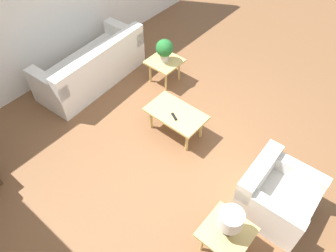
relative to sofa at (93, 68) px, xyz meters
name	(u,v)px	position (x,y,z in m)	size (l,w,h in m)	color
ground_plane	(185,145)	(-2.27, 0.13, -0.32)	(14.00, 14.00, 0.00)	brown
wall_right	(45,4)	(0.79, 0.13, 1.03)	(0.12, 7.20, 2.70)	white
sofa	(93,68)	(0.00, 0.00, 0.00)	(0.98, 2.13, 0.84)	white
armchair	(275,196)	(-3.84, 0.24, -0.01)	(0.90, 0.90, 0.76)	silver
coffee_table	(176,115)	(-1.98, 0.01, 0.07)	(0.93, 0.55, 0.45)	tan
side_table_plant	(165,63)	(-1.00, -0.87, 0.08)	(0.56, 0.56, 0.46)	tan
side_table_lamp	(226,234)	(-3.65, 1.13, 0.08)	(0.56, 0.56, 0.46)	tan
potted_plant	(165,49)	(-1.00, -0.87, 0.40)	(0.31, 0.31, 0.43)	#B2ADA3
table_lamp	(231,221)	(-3.65, 1.13, 0.43)	(0.28, 0.28, 0.42)	#333333
remote_control	(174,117)	(-2.02, 0.10, 0.14)	(0.16, 0.11, 0.02)	black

